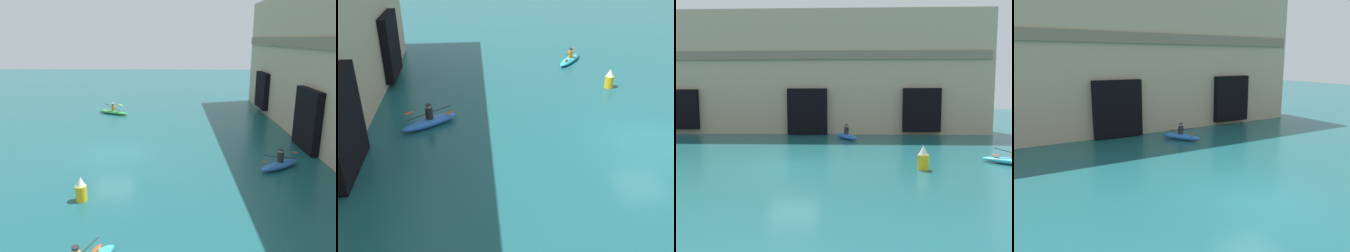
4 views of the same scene
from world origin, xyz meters
The scene contains 4 objects.
ground_plane centered at (0.00, 0.00, 0.00)m, with size 120.00×120.00×0.00m, color #195156.
kayak_blue centered at (2.41, 10.08, 0.27)m, with size 2.14×2.84×1.18m.
kayak_green centered at (-11.52, -2.01, 0.22)m, with size 2.21×3.40×1.12m.
marker_buoy centered at (6.40, -0.30, 0.55)m, with size 0.53×0.53×1.18m.
Camera 1 is at (20.11, 3.92, 7.27)m, focal length 35.00 mm.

